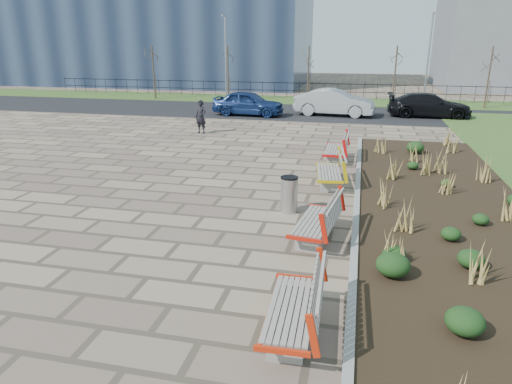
% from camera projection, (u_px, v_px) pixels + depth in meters
% --- Properties ---
extents(ground, '(120.00, 120.00, 0.00)m').
position_uv_depth(ground, '(147.00, 278.00, 8.90)').
color(ground, '#86745C').
rests_on(ground, ground).
extents(planting_bed, '(4.50, 18.00, 0.10)m').
position_uv_depth(planting_bed, '(445.00, 212.00, 12.20)').
color(planting_bed, black).
rests_on(planting_bed, ground).
extents(planting_curb, '(0.16, 18.00, 0.15)m').
position_uv_depth(planting_curb, '(357.00, 204.00, 12.68)').
color(planting_curb, gray).
rests_on(planting_curb, ground).
extents(grass_verge_far, '(80.00, 5.00, 0.04)m').
position_uv_depth(grass_verge_far, '(309.00, 101.00, 34.80)').
color(grass_verge_far, '#33511E').
rests_on(grass_verge_far, ground).
extents(road, '(80.00, 7.00, 0.02)m').
position_uv_depth(road, '(299.00, 112.00, 29.25)').
color(road, black).
rests_on(road, ground).
extents(bench_a, '(0.96, 2.12, 1.00)m').
position_uv_depth(bench_a, '(291.00, 305.00, 7.08)').
color(bench_a, red).
rests_on(bench_a, ground).
extents(bench_b, '(1.17, 2.20, 1.00)m').
position_uv_depth(bench_b, '(315.00, 219.00, 10.49)').
color(bench_b, red).
rests_on(bench_b, ground).
extents(bench_c, '(1.14, 2.19, 1.00)m').
position_uv_depth(bench_c, '(329.00, 170.00, 14.42)').
color(bench_c, '#D8B50B').
rests_on(bench_c, ground).
extents(bench_d, '(0.92, 2.11, 1.00)m').
position_uv_depth(bench_d, '(335.00, 148.00, 17.41)').
color(bench_d, red).
rests_on(bench_d, ground).
extents(litter_bin, '(0.45, 0.45, 0.97)m').
position_uv_depth(litter_bin, '(289.00, 195.00, 12.16)').
color(litter_bin, '#B2B2B7').
rests_on(litter_bin, ground).
extents(pedestrian, '(0.68, 0.53, 1.63)m').
position_uv_depth(pedestrian, '(201.00, 117.00, 22.47)').
color(pedestrian, black).
rests_on(pedestrian, ground).
extents(car_blue, '(4.43, 2.00, 1.47)m').
position_uv_depth(car_blue, '(248.00, 103.00, 27.81)').
color(car_blue, navy).
rests_on(car_blue, road).
extents(car_silver, '(4.94, 2.14, 1.58)m').
position_uv_depth(car_silver, '(334.00, 102.00, 27.72)').
color(car_silver, '#989C9F').
rests_on(car_silver, road).
extents(car_black, '(4.83, 1.97, 1.40)m').
position_uv_depth(car_black, '(429.00, 105.00, 27.21)').
color(car_black, black).
rests_on(car_black, road).
extents(tree_a, '(1.40, 1.40, 4.00)m').
position_uv_depth(tree_a, '(154.00, 72.00, 35.30)').
color(tree_a, '#4C3D2D').
rests_on(tree_a, grass_verge_far).
extents(tree_b, '(1.40, 1.40, 4.00)m').
position_uv_depth(tree_b, '(228.00, 73.00, 34.03)').
color(tree_b, '#4C3D2D').
rests_on(tree_b, grass_verge_far).
extents(tree_c, '(1.40, 1.40, 4.00)m').
position_uv_depth(tree_c, '(308.00, 75.00, 32.77)').
color(tree_c, '#4C3D2D').
rests_on(tree_c, grass_verge_far).
extents(tree_d, '(1.40, 1.40, 4.00)m').
position_uv_depth(tree_d, '(395.00, 76.00, 31.51)').
color(tree_d, '#4C3D2D').
rests_on(tree_d, grass_verge_far).
extents(tree_e, '(1.40, 1.40, 4.00)m').
position_uv_depth(tree_e, '(489.00, 78.00, 30.24)').
color(tree_e, '#4C3D2D').
rests_on(tree_e, grass_verge_far).
extents(lamp_west, '(0.24, 0.60, 6.00)m').
position_uv_depth(lamp_west, '(226.00, 60.00, 33.25)').
color(lamp_west, gray).
rests_on(lamp_west, grass_verge_far).
extents(lamp_east, '(0.24, 0.60, 6.00)m').
position_uv_depth(lamp_east, '(428.00, 62.00, 30.30)').
color(lamp_east, gray).
rests_on(lamp_east, grass_verge_far).
extents(railing_fence, '(44.00, 0.10, 1.20)m').
position_uv_depth(railing_fence, '(312.00, 90.00, 35.99)').
color(railing_fence, black).
rests_on(railing_fence, grass_verge_far).
extents(building_glass, '(40.00, 14.00, 15.00)m').
position_uv_depth(building_glass, '(117.00, 9.00, 48.16)').
color(building_glass, '#192338').
rests_on(building_glass, ground).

